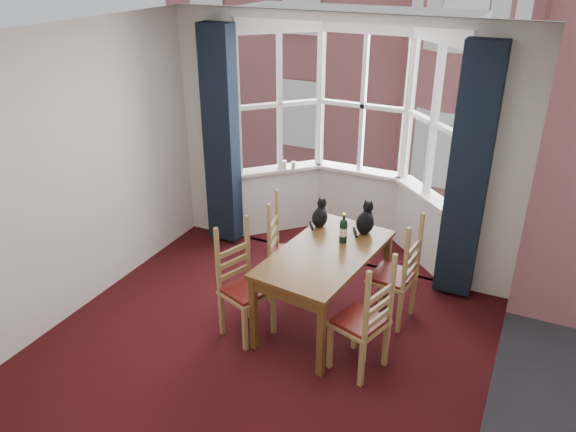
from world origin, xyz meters
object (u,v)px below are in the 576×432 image
Objects in this scene: chair_left_far at (282,256)px; dining_table at (325,260)px; chair_right_near at (368,327)px; chair_right_far at (401,280)px; cat_right at (365,221)px; cat_left at (320,216)px; wine_bottle at (343,230)px; chair_left_near at (240,288)px; candle_short at (293,166)px; candle_tall at (284,165)px.

dining_table is at bearing -23.83° from chair_left_far.
chair_left_far and chair_right_near have the same top height.
cat_right is (-0.45, 0.20, 0.45)m from chair_right_far.
wine_bottle is (0.34, -0.23, 0.02)m from cat_left.
chair_left_near is 3.02× the size of wine_bottle.
candle_short reaches higher than chair_left_near.
cat_right reaches higher than dining_table.
chair_left_far is 0.81m from wine_bottle.
cat_left is at bearing -49.91° from candle_tall.
chair_right_near is at bearing -93.40° from chair_right_far.
dining_table is 0.62m from cat_right.
dining_table is 0.83m from chair_right_near.
chair_left_near is 1.28m from chair_right_near.
cat_right is at bearing 66.53° from wine_bottle.
wine_bottle reaches higher than chair_right_near.
candle_short is (-1.71, 2.16, 0.45)m from chair_right_near.
cat_left reaches higher than candle_tall.
cat_left reaches higher than chair_left_far.
candle_tall is at bearing 114.86° from chair_left_far.
chair_right_near is 2.80m from candle_short.
chair_left_far is 8.49× the size of candle_tall.
chair_right_far is 3.02× the size of wine_bottle.
dining_table is 0.68m from chair_left_far.
cat_left is at bearing -172.68° from cat_right.
chair_left_far is 1.55m from candle_short.
chair_left_near and chair_left_far have the same top height.
candle_short is (-1.31, 1.11, -0.00)m from cat_right.
chair_left_near is at bearing -149.22° from chair_right_far.
chair_right_far is 3.10× the size of cat_left.
cat_left is 2.74× the size of candle_tall.
candle_tall is at bearing -165.11° from candle_short.
candle_tall is at bearing 142.80° from cat_right.
cat_right is at bearing 155.91° from chair_right_far.
chair_right_far is at bearing -8.89° from cat_left.
chair_left_near is 2.76× the size of cat_right.
candle_tall is (-0.55, 2.08, 0.45)m from chair_left_near.
chair_left_near is 0.72m from chair_left_far.
chair_right_near is (1.20, -0.77, 0.00)m from chair_left_far.
dining_table is 5.32× the size of cat_left.
chair_right_far is (0.66, 0.34, -0.23)m from dining_table.
wine_bottle is at bearing -49.76° from candle_short.
wine_bottle reaches higher than chair_right_far.
wine_bottle is (-0.53, 0.76, 0.46)m from chair_right_near.
wine_bottle is 2.81× the size of candle_tall.
candle_tall reaches higher than chair_left_far.
chair_left_near is 1.40m from cat_right.
chair_left_far is 2.76× the size of cat_right.
candle_tall is (-0.96, 1.14, 0.01)m from cat_left.
cat_right reaches higher than chair_right_near.
cat_right is (0.88, 1.00, 0.45)m from chair_left_near.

